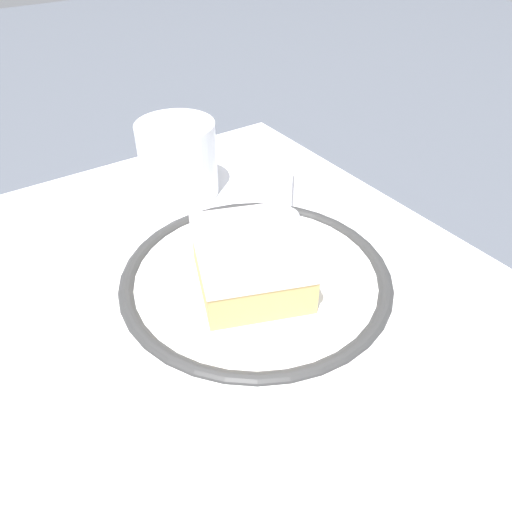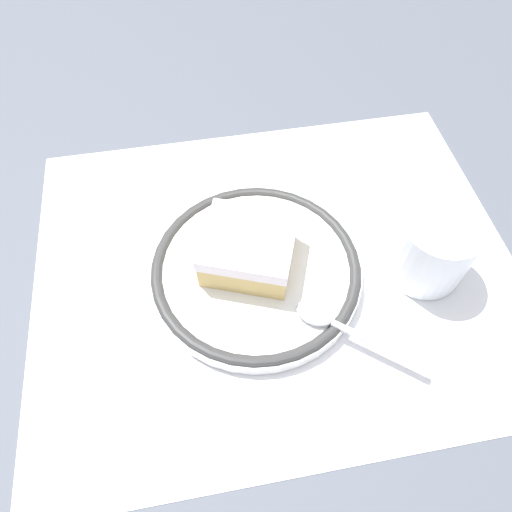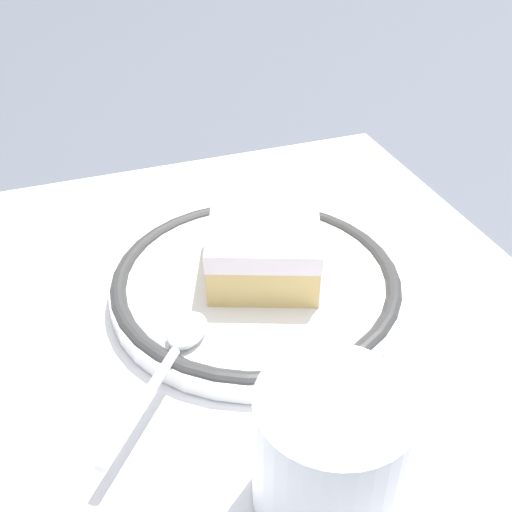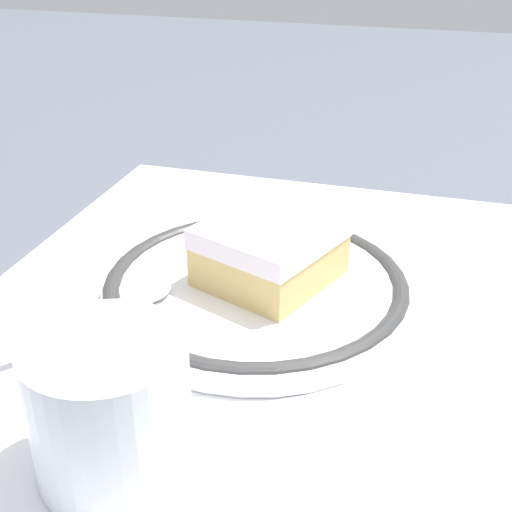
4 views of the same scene
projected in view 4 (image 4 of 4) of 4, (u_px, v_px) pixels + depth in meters
ground_plane at (258, 320)px, 0.47m from camera, size 2.40×2.40×0.00m
placemat at (258, 319)px, 0.47m from camera, size 0.51×0.42×0.00m
plate at (256, 287)px, 0.49m from camera, size 0.22×0.22×0.02m
cake_slice at (277, 252)px, 0.48m from camera, size 0.11×0.11×0.04m
spoon at (119, 302)px, 0.45m from camera, size 0.11×0.09×0.01m
cup at (111, 414)px, 0.34m from camera, size 0.08×0.08×0.08m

